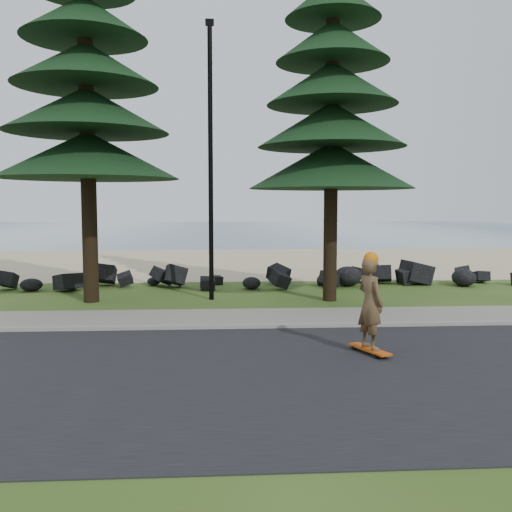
# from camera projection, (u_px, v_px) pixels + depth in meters

# --- Properties ---
(ground) EXTENTS (160.00, 160.00, 0.00)m
(ground) POSITION_uv_depth(u_px,v_px,m) (209.00, 321.00, 13.90)
(ground) COLOR #324B17
(ground) RESTS_ON ground
(road) EXTENTS (160.00, 7.00, 0.02)m
(road) POSITION_uv_depth(u_px,v_px,m) (204.00, 376.00, 9.42)
(road) COLOR black
(road) RESTS_ON ground
(kerb) EXTENTS (160.00, 0.20, 0.10)m
(kerb) POSITION_uv_depth(u_px,v_px,m) (209.00, 327.00, 13.00)
(kerb) COLOR gray
(kerb) RESTS_ON ground
(sidewalk) EXTENTS (160.00, 2.00, 0.08)m
(sidewalk) POSITION_uv_depth(u_px,v_px,m) (210.00, 318.00, 14.09)
(sidewalk) COLOR slate
(sidewalk) RESTS_ON ground
(beach_sand) EXTENTS (160.00, 15.00, 0.01)m
(beach_sand) POSITION_uv_depth(u_px,v_px,m) (215.00, 262.00, 28.31)
(beach_sand) COLOR #C6B584
(beach_sand) RESTS_ON ground
(ocean) EXTENTS (160.00, 58.00, 0.01)m
(ocean) POSITION_uv_depth(u_px,v_px,m) (218.00, 230.00, 64.59)
(ocean) COLOR #37596A
(ocean) RESTS_ON ground
(seawall_boulders) EXTENTS (60.00, 2.40, 1.10)m
(seawall_boulders) POSITION_uv_depth(u_px,v_px,m) (213.00, 288.00, 19.46)
(seawall_boulders) COLOR black
(seawall_boulders) RESTS_ON ground
(pine_right) EXTENTS (4.80, 4.80, 12.72)m
(pine_right) POSITION_uv_depth(u_px,v_px,m) (333.00, 21.00, 16.17)
(pine_right) COLOR black
(pine_right) RESTS_ON ground
(lamp_post) EXTENTS (0.25, 0.14, 8.14)m
(lamp_post) POSITION_uv_depth(u_px,v_px,m) (211.00, 160.00, 16.70)
(lamp_post) COLOR black
(lamp_post) RESTS_ON ground
(skateboarder) EXTENTS (0.65, 1.06, 1.94)m
(skateboarder) POSITION_uv_depth(u_px,v_px,m) (370.00, 304.00, 10.72)
(skateboarder) COLOR #B9460A
(skateboarder) RESTS_ON ground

